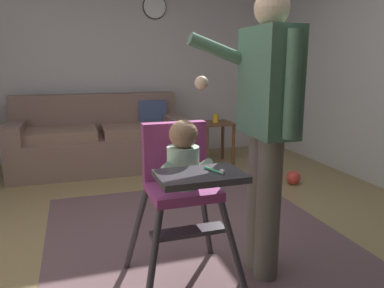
% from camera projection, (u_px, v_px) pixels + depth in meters
% --- Properties ---
extents(ground, '(6.11, 7.07, 0.10)m').
position_uv_depth(ground, '(186.00, 257.00, 2.54)').
color(ground, '#947D4F').
extents(wall_far, '(5.31, 0.06, 2.77)m').
position_uv_depth(wall_far, '(123.00, 50.00, 4.80)').
color(wall_far, beige).
rests_on(wall_far, ground).
extents(area_rug, '(2.08, 2.75, 0.01)m').
position_uv_depth(area_rug, '(208.00, 254.00, 2.46)').
color(area_rug, brown).
rests_on(area_rug, ground).
extents(couch, '(1.98, 0.86, 0.86)m').
position_uv_depth(couch, '(100.00, 140.00, 4.43)').
color(couch, '#7D6257').
rests_on(couch, ground).
extents(high_chair, '(0.62, 0.73, 0.96)m').
position_uv_depth(high_chair, '(182.00, 174.00, 1.99)').
color(high_chair, '#332F36').
rests_on(high_chair, ground).
extents(adult_standing, '(0.51, 0.50, 1.61)m').
position_uv_depth(adult_standing, '(266.00, 123.00, 2.08)').
color(adult_standing, '#645F52').
rests_on(adult_standing, ground).
extents(toy_ball, '(0.15, 0.15, 0.15)m').
position_uv_depth(toy_ball, '(293.00, 177.00, 3.86)').
color(toy_ball, '#D13D33').
rests_on(toy_ball, ground).
extents(side_table, '(0.40, 0.40, 0.52)m').
position_uv_depth(side_table, '(215.00, 134.00, 4.58)').
color(side_table, brown).
rests_on(side_table, ground).
extents(sippy_cup, '(0.07, 0.07, 0.10)m').
position_uv_depth(sippy_cup, '(216.00, 118.00, 4.54)').
color(sippy_cup, gold).
rests_on(sippy_cup, side_table).
extents(wall_clock, '(0.31, 0.04, 0.31)m').
position_uv_depth(wall_clock, '(155.00, 7.00, 4.76)').
color(wall_clock, white).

